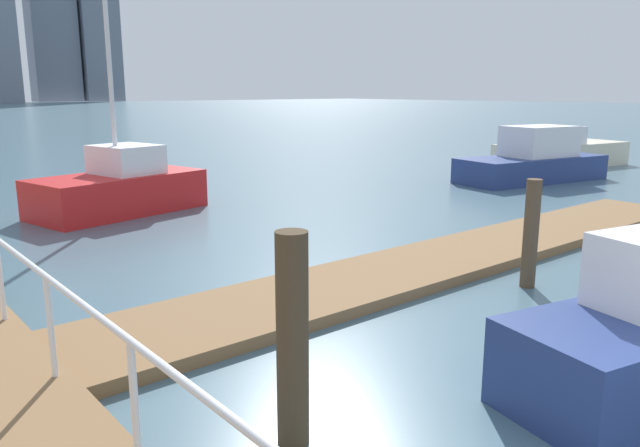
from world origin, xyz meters
The scene contains 8 objects.
ground_plane centered at (0.00, 20.00, 0.00)m, with size 300.00×300.00×0.00m, color #476675.
floating_dock centered at (4.49, 6.13, 0.09)m, with size 15.98×2.00×0.18m, color olive.
dock_piling_0 centered at (4.17, 4.38, 0.91)m, with size 0.25×0.25×1.81m, color brown.
dock_piling_4 centered at (-1.63, 3.18, 1.01)m, with size 0.30×0.30×2.02m, color #473826.
moored_boat_1 centered at (19.84, 12.68, 0.64)m, with size 6.49×3.07×1.72m.
moored_boat_3 centered at (15.19, 11.10, 0.73)m, with size 5.97×3.01×1.95m.
moored_boat_4 centered at (1.44, 14.87, 0.68)m, with size 4.72×2.97×6.66m.
skyline_tower_6 centered at (49.66, 178.64, 19.54)m, with size 11.77×8.50×39.08m, color slate.
Camera 1 is at (-4.73, -0.96, 3.22)m, focal length 34.47 mm.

